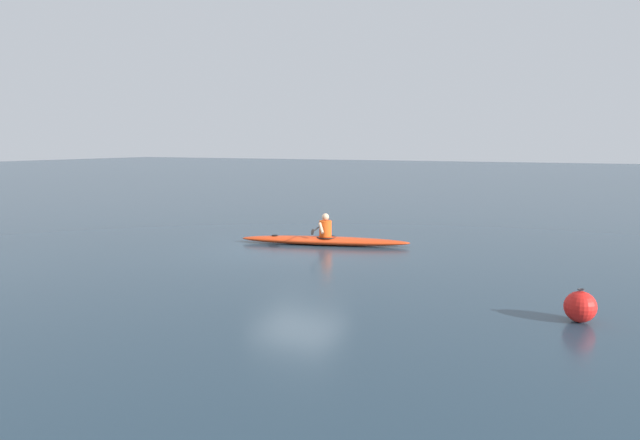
{
  "coord_description": "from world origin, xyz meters",
  "views": [
    {
      "loc": [
        -7.79,
        14.41,
        3.03
      ],
      "look_at": [
        -1.27,
        1.18,
        1.05
      ],
      "focal_mm": 32.45,
      "sensor_mm": 36.0,
      "label": 1
    }
  ],
  "objects": [
    {
      "name": "mooring_buoy_red_near",
      "position": [
        -7.55,
        3.91,
        0.27
      ],
      "size": [
        0.53,
        0.53,
        0.58
      ],
      "color": "red",
      "rests_on": "ground"
    },
    {
      "name": "kayaker",
      "position": [
        -0.39,
        -0.92,
        0.53
      ],
      "size": [
        0.71,
        2.26,
        0.7
      ],
      "color": "#E04C14",
      "rests_on": "kayak"
    },
    {
      "name": "ground_plane",
      "position": [
        0.0,
        0.0,
        0.0
      ],
      "size": [
        160.0,
        160.0,
        0.0
      ],
      "primitive_type": "plane",
      "color": "#233847"
    },
    {
      "name": "kayak",
      "position": [
        -0.37,
        -0.92,
        0.13
      ],
      "size": [
        5.09,
        2.04,
        0.25
      ],
      "color": "red",
      "rests_on": "ground"
    }
  ]
}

